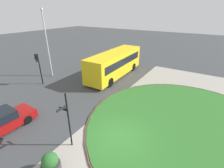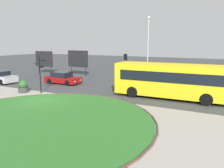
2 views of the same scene
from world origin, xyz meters
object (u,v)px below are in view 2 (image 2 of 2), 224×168
bus_yellow (170,80)px  billboard_left (78,59)px  signpost_directional (40,72)px  car_near_lane (63,78)px  car_far_lane (2,77)px  billboard_right (44,59)px  lamppost_tall (148,48)px  planter_near_signpost (23,87)px  traffic_light_near (126,62)px

bus_yellow → billboard_left: (-15.34, 7.59, 0.79)m
signpost_directional → car_near_lane: signpost_directional is taller
car_far_lane → billboard_right: size_ratio=1.14×
bus_yellow → car_far_lane: 20.25m
lamppost_tall → car_far_lane: bearing=-151.7°
billboard_left → car_near_lane: bearing=-71.7°
billboard_right → planter_near_signpost: billboard_right is taller
bus_yellow → car_near_lane: bearing=173.1°
signpost_directional → planter_near_signpost: bearing=-165.3°
car_far_lane → signpost_directional: bearing=-9.9°
car_near_lane → signpost_directional: bearing=-72.1°
bus_yellow → planter_near_signpost: size_ratio=7.90×
bus_yellow → billboard_right: (-21.28, 6.84, 0.61)m
billboard_right → signpost_directional: bearing=-55.3°
bus_yellow → car_far_lane: size_ratio=2.42×
lamppost_tall → billboard_left: lamppost_tall is taller
traffic_light_near → billboard_right: size_ratio=0.99×
lamppost_tall → billboard_right: bearing=179.9°
signpost_directional → bus_yellow: signpost_directional is taller
bus_yellow → car_far_lane: bearing=-176.4°
traffic_light_near → signpost_directional: bearing=50.2°
signpost_directional → lamppost_tall: bearing=55.8°
car_near_lane → billboard_left: billboard_left is taller
car_far_lane → billboard_right: bearing=101.5°
car_near_lane → planter_near_signpost: 5.63m
car_far_lane → traffic_light_near: traffic_light_near is taller
billboard_left → planter_near_signpost: billboard_left is taller
traffic_light_near → lamppost_tall: size_ratio=0.44×
traffic_light_near → billboard_left: bearing=-26.0°
car_near_lane → car_far_lane: car_far_lane is taller
signpost_directional → billboard_right: 14.42m
signpost_directional → lamppost_tall: 13.03m
car_near_lane → lamppost_tall: bearing=33.0°
car_far_lane → lamppost_tall: 18.29m
signpost_directional → lamppost_tall: size_ratio=0.46×
signpost_directional → billboard_left: billboard_left is taller
traffic_light_near → billboard_left: billboard_left is taller
bus_yellow → traffic_light_near: 8.84m
signpost_directional → billboard_left: bearing=108.2°
bus_yellow → billboard_left: 17.14m
bus_yellow → billboard_left: billboard_left is taller
traffic_light_near → billboard_right: (-14.49, 1.24, -0.33)m
billboard_right → traffic_light_near: bearing=-12.5°
lamppost_tall → planter_near_signpost: 14.84m
car_near_lane → billboard_right: 9.96m
car_near_lane → planter_near_signpost: (-0.31, -5.62, -0.10)m
signpost_directional → traffic_light_near: signpost_directional is taller
planter_near_signpost → billboard_left: bearing=99.0°
bus_yellow → billboard_right: 22.36m
car_near_lane → lamppost_tall: size_ratio=0.56×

